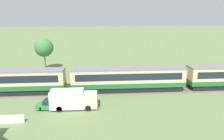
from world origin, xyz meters
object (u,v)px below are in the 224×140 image
Objects in this scene: parked_car_green at (52,105)px; delivery_truck_cream at (73,99)px; passenger_train at (130,78)px; yard_tree_0 at (44,48)px.

parked_car_green is 0.66× the size of delivery_truck_cream.
passenger_train is 23.61m from yard_tree_0.
yard_tree_0 is (-17.78, 15.19, 3.23)m from passenger_train.
delivery_truck_cream is (-8.85, -6.38, -0.90)m from passenger_train.
delivery_truck_cream is at bearing -67.51° from yard_tree_0.
passenger_train is 13.42m from parked_car_green.
parked_car_green is at bearing -74.28° from yard_tree_0.
delivery_truck_cream is 0.83× the size of yard_tree_0.
yard_tree_0 reaches higher than passenger_train.
passenger_train is at bearing -40.51° from yard_tree_0.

